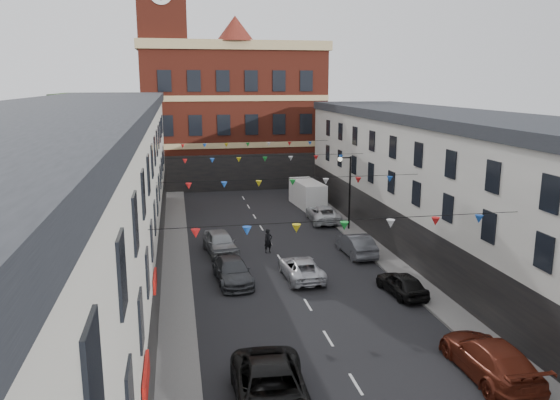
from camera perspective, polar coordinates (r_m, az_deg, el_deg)
ground at (r=29.81m, az=2.93°, el=-10.89°), size 160.00×160.00×0.00m
pavement_left at (r=30.87m, az=-10.73°, el=-10.10°), size 1.80×64.00×0.15m
pavement_right at (r=33.70m, az=13.69°, el=-8.30°), size 1.80×64.00×0.15m
terrace_left at (r=28.79m, az=-20.90°, el=-1.32°), size 8.40×56.00×10.70m
terrace_right at (r=33.87m, az=22.34°, el=-0.36°), size 8.40×56.00×9.70m
civic_building at (r=64.99m, az=-5.05°, el=9.05°), size 20.60×13.30×18.50m
clock_tower at (r=61.69m, az=-12.07°, el=14.98°), size 5.60×5.60×30.00m
distant_hill at (r=88.89m, az=-9.22°, el=7.76°), size 40.00×14.00×10.00m
street_lamp at (r=43.39m, az=7.01°, el=1.80°), size 1.10×0.36×6.00m
car_left_c at (r=20.74m, az=-0.91°, el=-19.39°), size 3.05×6.07×1.65m
car_left_d at (r=32.82m, az=-4.98°, el=-7.39°), size 2.30×4.95×1.40m
car_left_e at (r=38.11m, az=-6.27°, el=-4.45°), size 2.49×4.92×1.61m
car_right_c at (r=24.43m, az=21.08°, el=-15.16°), size 2.26×5.48×1.59m
car_right_d at (r=31.58m, az=12.61°, el=-8.52°), size 1.99×4.03×1.32m
car_right_e at (r=38.04m, az=7.92°, el=-4.61°), size 1.75×4.62×1.51m
car_right_f at (r=46.61m, az=4.54°, el=-1.44°), size 2.63×5.23×1.42m
moving_car at (r=33.34m, az=2.23°, el=-7.13°), size 2.25×4.71×1.30m
white_van at (r=52.30m, az=2.89°, el=0.65°), size 2.56×5.60×2.41m
pedestrian at (r=38.10m, az=-1.24°, el=-4.30°), size 0.73×0.60×1.71m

